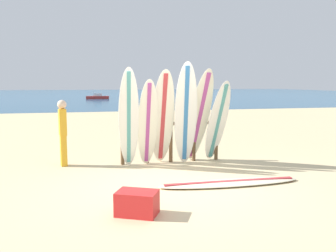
# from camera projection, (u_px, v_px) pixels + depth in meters

# --- Properties ---
(ground_plane) EXTENTS (120.00, 120.00, 0.00)m
(ground_plane) POSITION_uv_depth(u_px,v_px,m) (172.00, 186.00, 6.73)
(ground_plane) COLOR #D3BC8C
(ocean_water) EXTENTS (120.00, 80.00, 0.01)m
(ocean_water) POSITION_uv_depth(u_px,v_px,m) (94.00, 94.00, 62.74)
(ocean_water) COLOR #1E5984
(ocean_water) RESTS_ON ground
(surfboard_rack) EXTENTS (2.50, 0.09, 1.12)m
(surfboard_rack) POSITION_uv_depth(u_px,v_px,m) (171.00, 136.00, 8.70)
(surfboard_rack) COLOR brown
(surfboard_rack) RESTS_ON ground
(surfboard_leaning_far_left) EXTENTS (0.52, 0.79, 2.32)m
(surfboard_leaning_far_left) POSITION_uv_depth(u_px,v_px,m) (129.00, 119.00, 7.96)
(surfboard_leaning_far_left) COLOR white
(surfboard_leaning_far_left) RESTS_ON ground
(surfboard_leaning_left) EXTENTS (0.49, 0.78, 2.06)m
(surfboard_leaning_left) POSITION_uv_depth(u_px,v_px,m) (148.00, 124.00, 8.10)
(surfboard_leaning_left) COLOR white
(surfboard_leaning_left) RESTS_ON ground
(surfboard_leaning_center_left) EXTENTS (0.57, 0.88, 2.28)m
(surfboard_leaning_center_left) POSITION_uv_depth(u_px,v_px,m) (163.00, 118.00, 8.32)
(surfboard_leaning_center_left) COLOR white
(surfboard_leaning_center_left) RESTS_ON ground
(surfboard_leaning_center) EXTENTS (0.64, 0.77, 2.46)m
(surfboard_leaning_center) POSITION_uv_depth(u_px,v_px,m) (186.00, 114.00, 8.27)
(surfboard_leaning_center) COLOR white
(surfboard_leaning_center) RESTS_ON ground
(surfboard_leaning_center_right) EXTENTS (0.73, 1.07, 2.31)m
(surfboard_leaning_center_right) POSITION_uv_depth(u_px,v_px,m) (199.00, 116.00, 8.53)
(surfboard_leaning_center_right) COLOR silver
(surfboard_leaning_center_right) RESTS_ON ground
(surfboard_leaning_right) EXTENTS (0.63, 0.92, 2.03)m
(surfboard_leaning_right) POSITION_uv_depth(u_px,v_px,m) (218.00, 122.00, 8.63)
(surfboard_leaning_right) COLOR white
(surfboard_leaning_right) RESTS_ON ground
(surfboard_lying_on_sand) EXTENTS (2.86, 0.60, 0.08)m
(surfboard_lying_on_sand) POSITION_uv_depth(u_px,v_px,m) (230.00, 183.00, 6.83)
(surfboard_lying_on_sand) COLOR beige
(surfboard_lying_on_sand) RESTS_ON ground
(beachgoer_standing) EXTENTS (0.21, 0.28, 1.57)m
(beachgoer_standing) POSITION_uv_depth(u_px,v_px,m) (63.00, 130.00, 8.27)
(beachgoer_standing) COLOR gold
(beachgoer_standing) RESTS_ON ground
(small_boat_offshore) EXTENTS (2.82, 1.30, 0.71)m
(small_boat_offshore) POSITION_uv_depth(u_px,v_px,m) (98.00, 97.00, 43.16)
(small_boat_offshore) COLOR #B22D28
(small_boat_offshore) RESTS_ON ocean_water
(cooler_box) EXTENTS (0.71, 0.62, 0.36)m
(cooler_box) POSITION_uv_depth(u_px,v_px,m) (137.00, 203.00, 5.25)
(cooler_box) COLOR red
(cooler_box) RESTS_ON ground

